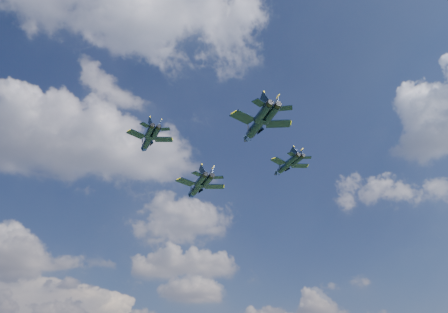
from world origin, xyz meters
TOP-DOWN VIEW (x-y plane):
  - jet_lead at (-9.66, 15.36)m, footprint 13.90×18.14m
  - jet_left at (-25.07, -5.17)m, footprint 10.70×13.98m
  - jet_right at (10.62, 0.15)m, footprint 10.72×14.13m
  - jet_slot at (-3.79, -20.51)m, footprint 13.38×17.19m

SIDE VIEW (x-z plane):
  - jet_slot at x=-3.79m, z-range 56.80..60.91m
  - jet_lead at x=-9.66m, z-range 57.40..61.70m
  - jet_left at x=-25.07m, z-range 59.43..62.74m
  - jet_right at x=10.62m, z-range 59.48..62.82m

